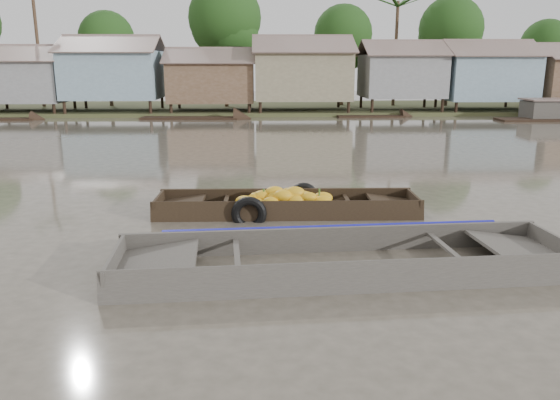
{
  "coord_description": "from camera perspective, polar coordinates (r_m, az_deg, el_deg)",
  "views": [
    {
      "loc": [
        -0.58,
        -9.47,
        3.6
      ],
      "look_at": [
        -0.14,
        1.51,
        0.8
      ],
      "focal_mm": 35.0,
      "sensor_mm": 36.0,
      "label": 1
    }
  ],
  "objects": [
    {
      "name": "banana_boat",
      "position": [
        13.29,
        0.3,
        -0.52
      ],
      "size": [
        6.38,
        1.73,
        0.88
      ],
      "rotation": [
        0.0,
        0.0,
        -0.02
      ],
      "color": "black",
      "rests_on": "ground"
    },
    {
      "name": "distant_boats",
      "position": [
        37.07,
        18.4,
        8.4
      ],
      "size": [
        41.89,
        4.1,
        1.38
      ],
      "color": "black",
      "rests_on": "ground"
    },
    {
      "name": "ground",
      "position": [
        10.14,
        1.16,
        -6.49
      ],
      "size": [
        120.0,
        120.0,
        0.0
      ],
      "primitive_type": "plane",
      "color": "#4B463A",
      "rests_on": "ground"
    },
    {
      "name": "riverbank",
      "position": [
        41.49,
        2.81,
        13.54
      ],
      "size": [
        120.0,
        12.47,
        10.22
      ],
      "color": "#384723",
      "rests_on": "ground"
    },
    {
      "name": "viewer_boat",
      "position": [
        9.82,
        6.8,
        -6.86
      ],
      "size": [
        8.18,
        2.62,
        0.65
      ],
      "rotation": [
        0.0,
        0.0,
        0.07
      ],
      "color": "#3F3B35",
      "rests_on": "ground"
    }
  ]
}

